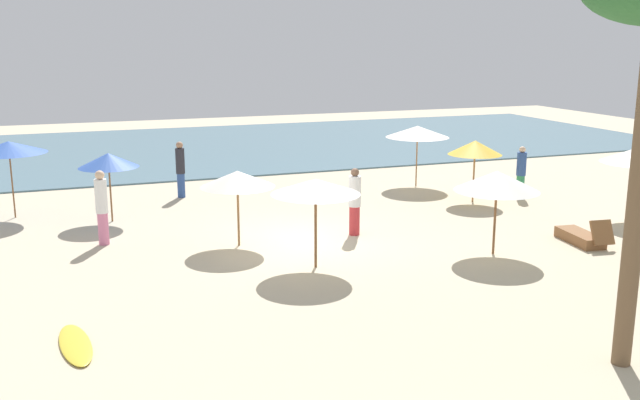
% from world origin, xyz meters
% --- Properties ---
extents(ground_plane, '(60.00, 60.00, 0.00)m').
position_xyz_m(ground_plane, '(0.00, 0.00, 0.00)').
color(ground_plane, beige).
extents(ocean_water, '(48.00, 16.00, 0.06)m').
position_xyz_m(ocean_water, '(0.00, 17.00, 0.03)').
color(ocean_water, slate).
rests_on(ocean_water, ground_plane).
extents(umbrella_1, '(2.07, 2.07, 2.11)m').
position_xyz_m(umbrella_1, '(-0.30, -2.28, 1.93)').
color(umbrella_1, brown).
rests_on(umbrella_1, ground_plane).
extents(umbrella_2, '(2.16, 2.16, 2.30)m').
position_xyz_m(umbrella_2, '(-7.12, 5.27, 2.12)').
color(umbrella_2, brown).
rests_on(umbrella_2, ground_plane).
extents(umbrella_3, '(2.08, 2.08, 2.10)m').
position_xyz_m(umbrella_3, '(4.20, -2.81, 1.85)').
color(umbrella_3, brown).
rests_on(umbrella_3, ground_plane).
extents(umbrella_4, '(1.72, 1.72, 2.02)m').
position_xyz_m(umbrella_4, '(-4.44, 3.79, 1.81)').
color(umbrella_4, brown).
rests_on(umbrella_4, ground_plane).
extents(umbrella_5, '(1.74, 1.74, 2.02)m').
position_xyz_m(umbrella_5, '(6.85, 2.37, 1.79)').
color(umbrella_5, olive).
rests_on(umbrella_5, ground_plane).
extents(umbrella_6, '(2.15, 2.15, 2.16)m').
position_xyz_m(umbrella_6, '(10.01, -1.31, 1.93)').
color(umbrella_6, olive).
rests_on(umbrella_6, ground_plane).
extents(umbrella_7, '(1.91, 1.91, 1.96)m').
position_xyz_m(umbrella_7, '(-1.55, 0.09, 1.75)').
color(umbrella_7, olive).
rests_on(umbrella_7, ground_plane).
extents(umbrella_8, '(2.26, 2.26, 2.18)m').
position_xyz_m(umbrella_8, '(6.30, 5.30, 1.98)').
color(umbrella_8, olive).
rests_on(umbrella_8, ground_plane).
extents(lounger_0, '(0.77, 1.68, 0.75)m').
position_xyz_m(lounger_0, '(6.90, -2.82, 0.17)').
color(lounger_0, brown).
rests_on(lounger_0, ground_plane).
extents(person_0, '(0.32, 0.32, 1.89)m').
position_xyz_m(person_0, '(-1.99, 6.33, 0.97)').
color(person_0, '#2D4C8C').
rests_on(person_0, ground_plane).
extents(person_1, '(0.38, 0.38, 1.95)m').
position_xyz_m(person_1, '(-4.82, 1.39, 1.01)').
color(person_1, '#D17299').
rests_on(person_1, ground_plane).
extents(person_2, '(0.45, 0.45, 1.84)m').
position_xyz_m(person_2, '(1.65, 0.01, 0.94)').
color(person_2, '#BF3338').
rests_on(person_2, ground_plane).
extents(person_3, '(0.41, 0.41, 1.72)m').
position_xyz_m(person_3, '(8.72, 2.43, 0.87)').
color(person_3, '#338C59').
rests_on(person_3, ground_plane).
extents(surfboard, '(0.69, 1.97, 0.07)m').
position_xyz_m(surfboard, '(-5.73, -4.96, 0.04)').
color(surfboard, gold).
rests_on(surfboard, ground_plane).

